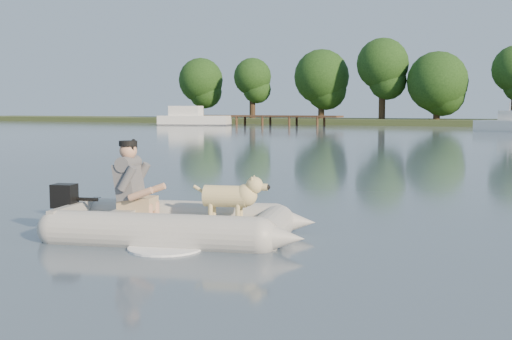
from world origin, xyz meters
The scene contains 8 objects.
water centered at (0.00, 0.00, 0.00)m, with size 160.00×160.00×0.00m, color slate.
dock centered at (-26.00, 52.00, 0.52)m, with size 18.00×2.00×1.04m, color #4C331E, non-canonical shape.
dinghy centered at (0.18, 0.54, 0.59)m, with size 4.76×3.61×1.37m, color #ADACA7, non-canonical shape.
man centered at (-0.49, 0.39, 0.77)m, with size 0.72×0.62×1.07m, color #595A5E, non-canonical shape.
dog centered at (0.78, 0.77, 0.51)m, with size 0.92×0.33×0.62m, color tan, non-canonical shape.
outboard_motor centered at (-1.39, 0.07, 0.31)m, with size 0.41×0.29×0.78m, color black, non-canonical shape.
cabin_cruiser centered at (-31.79, 49.00, 1.00)m, with size 7.63×2.72×2.36m, color white, non-canonical shape.
motorboat centered at (-0.70, 44.71, 1.04)m, with size 5.43×2.09×2.30m, color white, non-canonical shape.
Camera 1 is at (5.09, -6.41, 1.71)m, focal length 45.00 mm.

